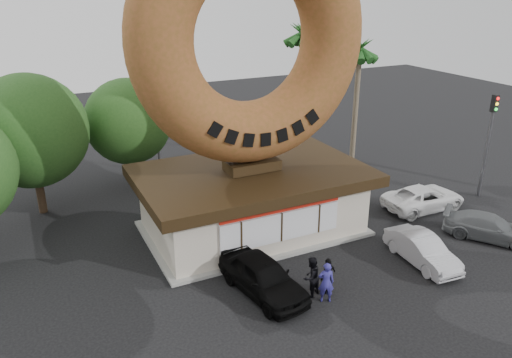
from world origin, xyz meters
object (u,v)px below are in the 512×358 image
object	(u,v)px
donut_shop	(252,198)
car_silver	(422,250)
street_lamp	(158,107)
person_center	(311,277)
car_grey	(489,227)
person_right	(328,275)
car_black	(263,276)
car_white	(424,198)
traffic_signal	(489,133)
giant_donut	(252,40)
person_left	(326,282)

from	to	relation	value
donut_shop	car_silver	world-z (taller)	donut_shop
street_lamp	person_center	size ratio (longest dim) A/B	4.61
street_lamp	car_grey	distance (m)	20.33
person_right	car_grey	distance (m)	9.74
car_black	car_white	xyz separation A→B (m)	(11.75, 3.33, -0.12)
donut_shop	street_lamp	bearing A→B (deg)	100.50
car_silver	traffic_signal	bearing A→B (deg)	30.47
person_right	car_grey	bearing A→B (deg)	161.52
donut_shop	giant_donut	world-z (taller)	giant_donut
street_lamp	person_right	bearing A→B (deg)	-82.25
person_right	car_grey	world-z (taller)	person_right
person_left	person_center	xyz separation A→B (m)	(-0.32, 0.59, -0.00)
street_lamp	car_grey	bearing A→B (deg)	-53.18
traffic_signal	car_black	distance (m)	16.64
person_left	car_black	bearing A→B (deg)	-14.57
traffic_signal	car_black	size ratio (longest dim) A/B	1.33
giant_donut	car_black	bearing A→B (deg)	-111.17
giant_donut	person_left	xyz separation A→B (m)	(-0.04, -6.84, -8.62)
person_left	traffic_signal	bearing A→B (deg)	-136.87
car_white	street_lamp	bearing A→B (deg)	45.39
traffic_signal	street_lamp	bearing A→B (deg)	142.86
person_left	street_lamp	bearing A→B (deg)	-59.70
car_silver	street_lamp	bearing A→B (deg)	118.08
person_center	car_white	xyz separation A→B (m)	(10.08, 4.34, -0.21)
giant_donut	car_white	bearing A→B (deg)	-11.11
street_lamp	car_silver	distance (m)	18.27
giant_donut	traffic_signal	size ratio (longest dim) A/B	1.87
donut_shop	car_black	size ratio (longest dim) A/B	2.45
person_right	person_left	bearing A→B (deg)	28.93
car_black	person_left	bearing A→B (deg)	-48.12
person_left	car_black	size ratio (longest dim) A/B	0.38
giant_donut	street_lamp	distance (m)	11.34
street_lamp	person_left	distance (m)	17.32
giant_donut	car_silver	size ratio (longest dim) A/B	2.85
car_white	car_black	bearing A→B (deg)	107.05
person_right	car_white	distance (m)	10.35
person_left	person_center	distance (m)	0.68
person_right	car_black	bearing A→B (deg)	-45.64
person_center	car_silver	xyz separation A→B (m)	(5.86, -0.04, -0.21)
person_right	car_white	xyz separation A→B (m)	(9.35, 4.45, -0.12)
donut_shop	person_center	bearing A→B (deg)	-93.31
person_right	street_lamp	bearing A→B (deg)	-102.95
giant_donut	person_left	bearing A→B (deg)	-90.30
street_lamp	person_center	bearing A→B (deg)	-84.74
street_lamp	person_center	xyz separation A→B (m)	(1.50, -16.25, -3.62)
donut_shop	giant_donut	distance (m)	7.72
person_center	car_black	size ratio (longest dim) A/B	0.38
person_left	car_black	distance (m)	2.56
car_grey	person_left	bearing A→B (deg)	148.94
giant_donut	car_white	size ratio (longest dim) A/B	2.39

